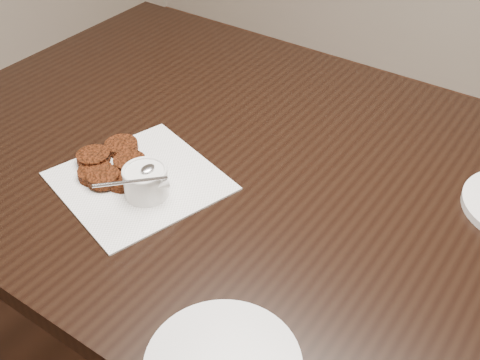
# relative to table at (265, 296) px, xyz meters

# --- Properties ---
(table) EXTENTS (1.52, 0.98, 0.75)m
(table) POSITION_rel_table_xyz_m (0.00, 0.00, 0.00)
(table) COLOR black
(table) RESTS_ON floor
(napkin) EXTENTS (0.34, 0.34, 0.00)m
(napkin) POSITION_rel_table_xyz_m (-0.18, -0.17, 0.38)
(napkin) COLOR white
(napkin) RESTS_ON table
(sauce_ramekin) EXTENTS (0.13, 0.13, 0.11)m
(sauce_ramekin) POSITION_rel_table_xyz_m (-0.14, -0.19, 0.44)
(sauce_ramekin) COLOR white
(sauce_ramekin) RESTS_ON napkin
(patty_cluster) EXTENTS (0.23, 0.23, 0.02)m
(patty_cluster) POSITION_rel_table_xyz_m (-0.24, -0.18, 0.39)
(patty_cluster) COLOR maroon
(patty_cluster) RESTS_ON napkin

